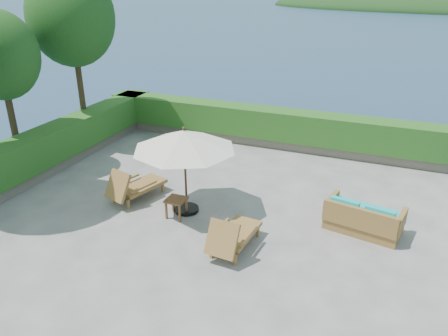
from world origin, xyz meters
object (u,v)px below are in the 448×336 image
at_px(lounge_right, 233,235).
at_px(wicker_loveseat, 363,219).
at_px(patio_umbrella, 184,141).
at_px(lounge_left, 134,186).
at_px(side_table, 176,202).

bearing_deg(lounge_right, wicker_loveseat, 40.69).
distance_m(patio_umbrella, lounge_left, 2.23).
distance_m(lounge_left, side_table, 1.56).
xyz_separation_m(lounge_left, wicker_loveseat, (5.94, 0.63, -0.07)).
bearing_deg(lounge_right, lounge_left, 163.88).
distance_m(patio_umbrella, lounge_right, 2.63).
distance_m(side_table, wicker_loveseat, 4.55).
bearing_deg(lounge_right, patio_umbrella, 149.67).
bearing_deg(wicker_loveseat, side_table, -156.10).
height_order(patio_umbrella, side_table, patio_umbrella).
bearing_deg(wicker_loveseat, lounge_left, -163.23).
bearing_deg(wicker_loveseat, lounge_right, -133.07).
xyz_separation_m(patio_umbrella, lounge_left, (-1.61, 0.05, -1.54)).
height_order(side_table, wicker_loveseat, wicker_loveseat).
bearing_deg(lounge_left, lounge_right, -4.36).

